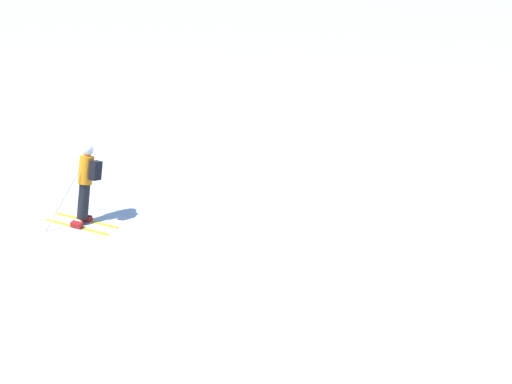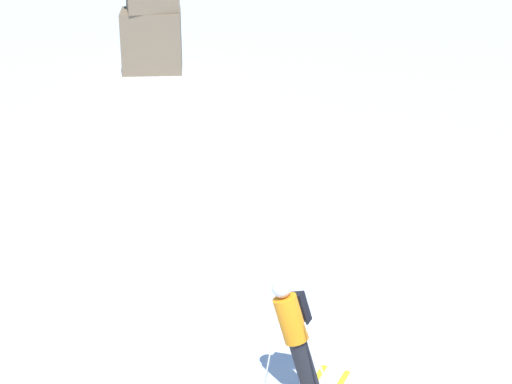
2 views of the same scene
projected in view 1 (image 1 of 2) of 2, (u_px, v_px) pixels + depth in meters
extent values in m
plane|color=white|center=(84.00, 217.00, 17.24)|extent=(300.00, 300.00, 0.00)
cube|color=yellow|center=(86.00, 220.00, 17.05)|extent=(0.93, 1.63, 0.01)
cube|color=yellow|center=(77.00, 227.00, 16.76)|extent=(0.93, 1.63, 0.01)
cube|color=#B21919|center=(86.00, 218.00, 17.03)|extent=(0.26, 0.31, 0.12)
cube|color=#B21919|center=(77.00, 225.00, 16.73)|extent=(0.26, 0.31, 0.12)
cylinder|color=black|center=(84.00, 201.00, 16.81)|extent=(0.57, 0.47, 0.88)
cylinder|color=orange|center=(86.00, 170.00, 16.67)|extent=(0.62, 0.55, 0.73)
sphere|color=tan|center=(88.00, 151.00, 16.59)|extent=(0.38, 0.35, 0.30)
sphere|color=silver|center=(88.00, 150.00, 16.58)|extent=(0.43, 0.40, 0.34)
cube|color=black|center=(95.00, 171.00, 16.57)|extent=(0.44, 0.35, 0.50)
cylinder|color=#B7B7BC|center=(84.00, 189.00, 17.26)|extent=(0.30, 0.46, 1.16)
cylinder|color=#B7B7BC|center=(62.00, 202.00, 16.54)|extent=(0.50, 0.85, 1.30)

